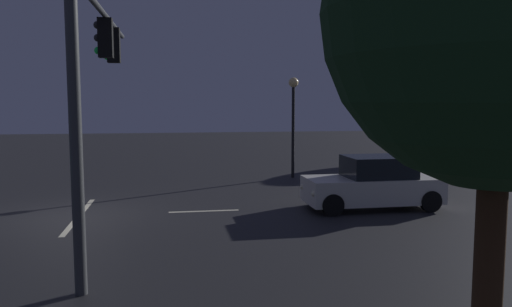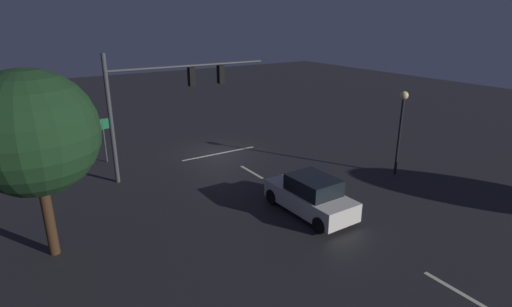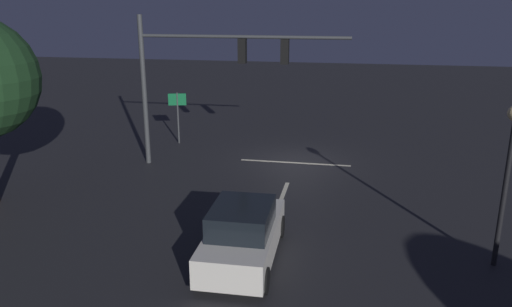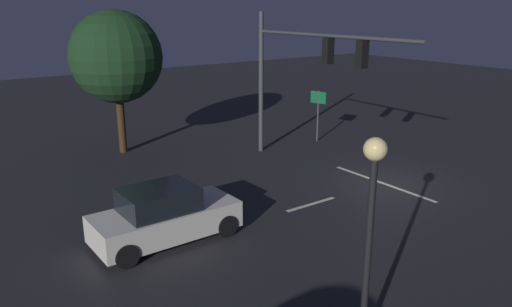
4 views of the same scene
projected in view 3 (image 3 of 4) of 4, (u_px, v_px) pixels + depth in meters
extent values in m
plane|color=#232326|center=(296.00, 161.00, 22.96)|extent=(80.00, 80.00, 0.00)
cylinder|color=#383A3D|center=(144.00, 92.00, 21.86)|extent=(0.22, 0.22, 6.51)
cylinder|color=#383A3D|center=(242.00, 37.00, 20.38)|extent=(8.80, 0.14, 0.14)
cube|color=black|center=(242.00, 51.00, 20.55)|extent=(0.32, 0.36, 1.00)
sphere|color=black|center=(243.00, 43.00, 20.63)|extent=(0.20, 0.20, 0.20)
sphere|color=black|center=(243.00, 51.00, 20.72)|extent=(0.20, 0.20, 0.20)
sphere|color=#19F24C|center=(243.00, 58.00, 20.82)|extent=(0.20, 0.20, 0.20)
cube|color=black|center=(285.00, 52.00, 20.23)|extent=(0.32, 0.36, 1.00)
sphere|color=black|center=(286.00, 43.00, 20.32)|extent=(0.20, 0.20, 0.20)
sphere|color=black|center=(285.00, 51.00, 20.41)|extent=(0.20, 0.20, 0.20)
sphere|color=#19F24C|center=(285.00, 59.00, 20.50)|extent=(0.20, 0.20, 0.20)
cube|color=beige|center=(284.00, 192.00, 19.19)|extent=(0.16, 2.20, 0.01)
cube|color=beige|center=(254.00, 271.00, 13.55)|extent=(0.16, 2.20, 0.01)
cube|color=beige|center=(295.00, 163.00, 22.75)|extent=(5.00, 0.16, 0.01)
cube|color=silver|center=(243.00, 239.00, 14.02)|extent=(1.87, 4.33, 0.80)
cube|color=black|center=(242.00, 218.00, 13.62)|extent=(1.63, 2.12, 0.68)
cylinder|color=black|center=(227.00, 223.00, 15.75)|extent=(0.23, 0.68, 0.68)
cylinder|color=black|center=(280.00, 226.00, 15.47)|extent=(0.23, 0.68, 0.68)
cylinder|color=black|center=(199.00, 275.00, 12.73)|extent=(0.23, 0.68, 0.68)
cylinder|color=black|center=(264.00, 281.00, 12.45)|extent=(0.23, 0.68, 0.68)
sphere|color=#F9EFC6|center=(236.00, 207.00, 16.11)|extent=(0.20, 0.20, 0.20)
sphere|color=#F9EFC6|center=(276.00, 210.00, 15.90)|extent=(0.20, 0.20, 0.20)
cylinder|color=black|center=(504.00, 196.00, 13.30)|extent=(0.14, 0.14, 4.11)
cylinder|color=#383A3D|center=(178.00, 118.00, 25.59)|extent=(0.09, 0.09, 2.64)
cube|color=#0F6033|center=(177.00, 99.00, 25.31)|extent=(0.88, 0.29, 0.60)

